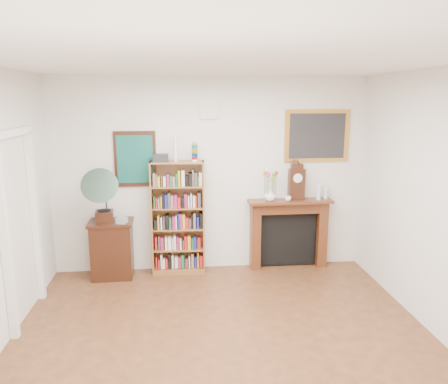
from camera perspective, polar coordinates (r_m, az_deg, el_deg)
name	(u,v)px	position (r m, az deg, el deg)	size (l,w,h in m)	color
room	(229,225)	(3.86, 0.67, -4.28)	(4.51, 5.01, 2.81)	#4B2816
door_casing	(20,211)	(5.34, -25.14, -2.30)	(0.08, 1.02, 2.17)	white
teal_poster	(135,159)	(6.25, -11.53, 4.24)	(0.58, 0.04, 0.78)	black
small_picture	(210,108)	(6.17, -1.89, 10.90)	(0.26, 0.04, 0.30)	white
gilt_painting	(317,136)	(6.49, 12.04, 7.17)	(0.95, 0.04, 0.75)	#C38932
bookshelf	(178,212)	(6.23, -6.02, -2.57)	(0.76, 0.30, 1.88)	brown
side_cabinet	(112,249)	(6.37, -14.40, -7.24)	(0.60, 0.44, 0.82)	black
fireplace	(289,228)	(6.56, 8.42, -4.63)	(1.23, 0.31, 1.04)	#4E2212
gramophone	(101,192)	(6.04, -15.75, -0.01)	(0.54, 0.64, 0.78)	black
cd_stack	(122,220)	(6.10, -13.20, -3.63)	(0.12, 0.12, 0.08)	#B7B9C4
mantel_clock	(296,183)	(6.40, 9.44, 1.23)	(0.23, 0.14, 0.52)	black
flower_vase	(270,195)	(6.30, 6.03, -0.42)	(0.16, 0.16, 0.17)	white
teacup	(288,199)	(6.33, 8.36, -0.86)	(0.09, 0.09, 0.07)	white
bottle_left	(319,192)	(6.48, 12.26, 0.06)	(0.07, 0.07, 0.24)	silver
bottle_right	(326,192)	(6.57, 13.14, 0.00)	(0.06, 0.06, 0.20)	silver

